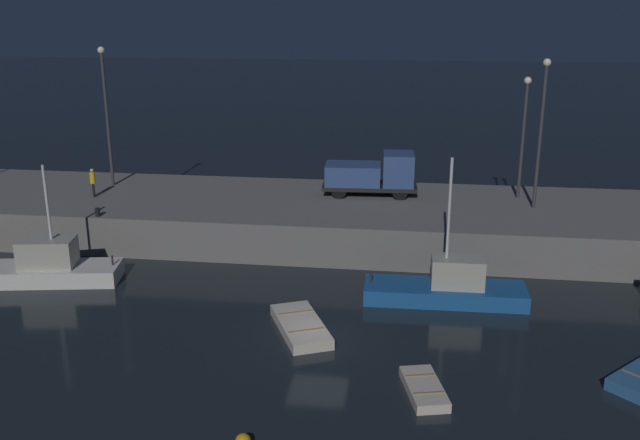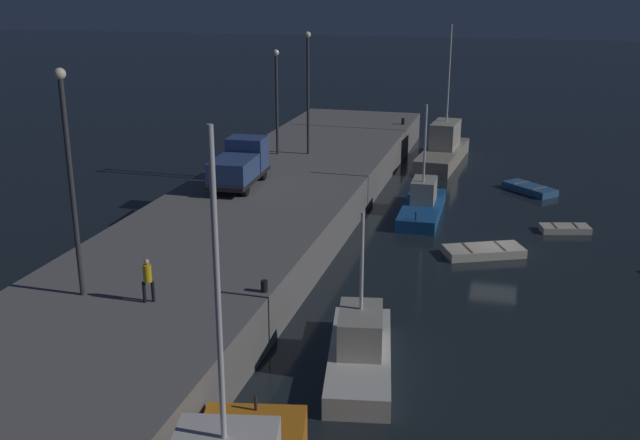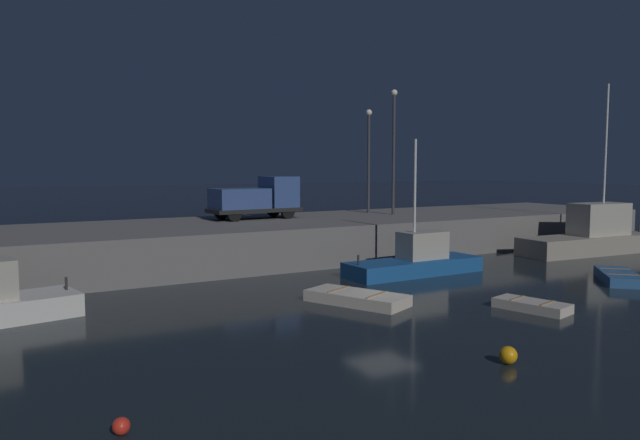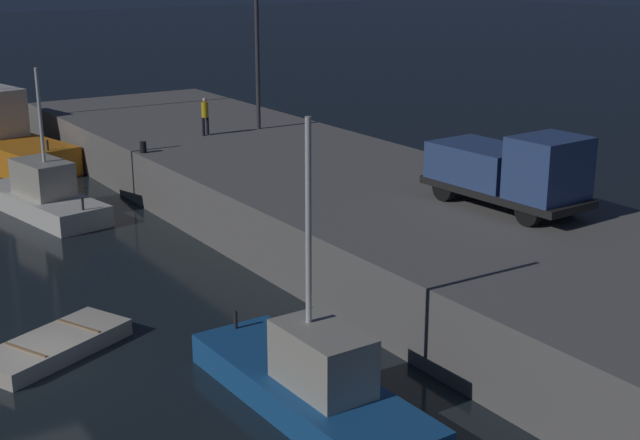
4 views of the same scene
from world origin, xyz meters
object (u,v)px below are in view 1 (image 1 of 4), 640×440
at_px(lamp_post_west, 106,107).
at_px(utility_truck, 373,175).
at_px(lamp_post_central, 541,123).
at_px(fishing_boat_blue, 47,267).
at_px(dinghy_red_small, 301,326).
at_px(dockworker, 93,181).
at_px(rowboat_white_mid, 424,389).
at_px(fishing_boat_white, 448,287).
at_px(lamp_post_east, 524,128).
at_px(bollard_west, 98,212).

height_order(lamp_post_west, utility_truck, lamp_post_west).
bearing_deg(lamp_post_central, fishing_boat_blue, -160.04).
bearing_deg(dinghy_red_small, dockworker, 141.14).
xyz_separation_m(lamp_post_central, utility_truck, (-9.46, 1.57, -3.62)).
distance_m(rowboat_white_mid, dockworker, 26.13).
distance_m(fishing_boat_blue, lamp_post_central, 27.73).
distance_m(fishing_boat_white, utility_truck, 11.71).
height_order(lamp_post_east, lamp_post_central, lamp_post_central).
relative_size(fishing_boat_blue, fishing_boat_white, 0.99).
bearing_deg(dinghy_red_small, lamp_post_central, 48.43).
relative_size(dinghy_red_small, dockworker, 2.58).
height_order(lamp_post_west, bollard_west, lamp_post_west).
bearing_deg(rowboat_white_mid, bollard_west, 145.55).
distance_m(fishing_boat_white, lamp_post_central, 12.19).
distance_m(fishing_boat_white, bollard_west, 19.69).
relative_size(dinghy_red_small, lamp_post_west, 0.51).
xyz_separation_m(fishing_boat_blue, lamp_post_west, (-1.14, 10.97, 6.61)).
height_order(utility_truck, bollard_west, utility_truck).
relative_size(lamp_post_central, bollard_west, 17.77).
xyz_separation_m(dinghy_red_small, lamp_post_west, (-14.89, 14.84, 7.17)).
height_order(rowboat_white_mid, lamp_post_east, lamp_post_east).
relative_size(dinghy_red_small, utility_truck, 0.77).
relative_size(fishing_boat_blue, dinghy_red_small, 1.68).
bearing_deg(dockworker, fishing_boat_blue, -82.25).
relative_size(fishing_boat_white, lamp_post_east, 1.05).
bearing_deg(rowboat_white_mid, fishing_boat_white, 82.25).
distance_m(fishing_boat_blue, lamp_post_west, 12.86).
height_order(fishing_boat_blue, fishing_boat_white, fishing_boat_white).
bearing_deg(bollard_west, dockworker, 117.59).
xyz_separation_m(fishing_boat_blue, lamp_post_central, (25.36, 9.21, 6.43)).
distance_m(rowboat_white_mid, lamp_post_east, 21.37).
xyz_separation_m(fishing_boat_white, dinghy_red_small, (-6.44, -4.16, -0.47)).
bearing_deg(dinghy_red_small, bollard_west, 147.96).
bearing_deg(dockworker, utility_truck, 8.98).
relative_size(rowboat_white_mid, dockworker, 1.72).
distance_m(fishing_boat_white, dinghy_red_small, 7.68).
xyz_separation_m(lamp_post_east, dockworker, (-25.84, -3.21, -3.31)).
xyz_separation_m(dinghy_red_small, lamp_post_east, (10.98, 15.18, 6.37)).
bearing_deg(fishing_boat_white, utility_truck, 112.28).
bearing_deg(bollard_west, rowboat_white_mid, -34.45).
height_order(fishing_boat_white, lamp_post_west, lamp_post_west).
xyz_separation_m(rowboat_white_mid, dockworker, (-20.13, 16.36, 3.10)).
bearing_deg(bollard_west, lamp_post_east, 16.81).
relative_size(lamp_post_east, utility_truck, 1.24).
bearing_deg(fishing_boat_white, lamp_post_central, 59.95).
relative_size(fishing_boat_blue, lamp_post_central, 0.90).
relative_size(lamp_post_east, dockworker, 4.16).
bearing_deg(rowboat_white_mid, lamp_post_central, 70.10).
xyz_separation_m(fishing_boat_blue, rowboat_white_mid, (19.03, -8.26, -0.60)).
bearing_deg(lamp_post_east, bollard_west, -163.19).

